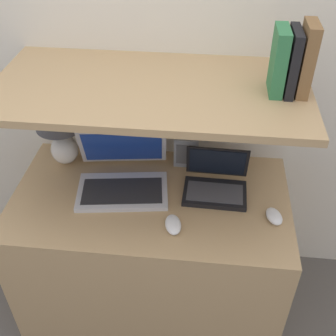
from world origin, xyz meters
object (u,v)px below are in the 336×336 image
object	(u,v)px
laptop_large	(123,176)
book_brown	(306,59)
router_box	(186,150)
book_black	(292,62)
book_green	(279,61)
table_lamp	(60,124)
laptop_small	(216,183)
computer_mouse	(173,225)
second_mouse	(274,216)

from	to	relation	value
laptop_large	book_brown	world-z (taller)	book_brown
router_box	book_brown	bearing A→B (deg)	-23.17
book_black	book_green	world-z (taller)	book_green
router_box	book_black	size ratio (longest dim) A/B	0.65
router_box	book_green	size ratio (longest dim) A/B	0.64
table_lamp	book_green	world-z (taller)	book_green
laptop_small	computer_mouse	size ratio (longest dim) A/B	2.31
computer_mouse	second_mouse	bearing A→B (deg)	12.58
second_mouse	router_box	xyz separation A→B (m)	(-0.37, 0.32, 0.05)
laptop_large	second_mouse	size ratio (longest dim) A/B	3.89
laptop_large	second_mouse	bearing A→B (deg)	-12.77
laptop_large	book_brown	distance (m)	0.85
computer_mouse	laptop_small	bearing A→B (deg)	56.82
laptop_large	book_brown	bearing A→B (deg)	1.18
computer_mouse	book_brown	bearing A→B (deg)	30.21
book_black	book_brown	bearing A→B (deg)	0.00
laptop_small	second_mouse	distance (m)	0.28
table_lamp	book_brown	distance (m)	1.03
table_lamp	laptop_large	xyz separation A→B (m)	(0.29, -0.14, -0.16)
laptop_small	second_mouse	bearing A→B (deg)	-33.03
laptop_small	book_black	xyz separation A→B (m)	(0.22, 0.00, 0.55)
table_lamp	second_mouse	size ratio (longest dim) A/B	3.00
router_box	book_brown	size ratio (longest dim) A/B	0.59
book_green	second_mouse	bearing A→B (deg)	-68.83
book_green	book_black	bearing A→B (deg)	0.00
laptop_large	book_brown	size ratio (longest dim) A/B	1.69
book_black	second_mouse	bearing A→B (deg)	-84.01
laptop_large	book_green	distance (m)	0.78
table_lamp	laptop_large	size ratio (longest dim) A/B	0.77
book_brown	computer_mouse	bearing A→B (deg)	-149.79
laptop_small	computer_mouse	xyz separation A→B (m)	(-0.16, -0.24, -0.02)
laptop_large	book_black	size ratio (longest dim) A/B	1.87
book_brown	laptop_large	bearing A→B (deg)	-178.82
computer_mouse	router_box	size ratio (longest dim) A/B	0.79
computer_mouse	laptop_large	bearing A→B (deg)	136.19
book_black	computer_mouse	bearing A→B (deg)	-146.93
table_lamp	computer_mouse	bearing A→B (deg)	-34.52
table_lamp	book_black	world-z (taller)	book_black
table_lamp	laptop_large	bearing A→B (deg)	-25.00
laptop_small	book_black	world-z (taller)	book_black
laptop_small	book_green	size ratio (longest dim) A/B	1.18
second_mouse	book_black	bearing A→B (deg)	95.99
table_lamp	laptop_small	bearing A→B (deg)	-10.49
second_mouse	book_black	xyz separation A→B (m)	(-0.02, 0.15, 0.57)
laptop_large	computer_mouse	xyz separation A→B (m)	(0.24, -0.23, -0.03)
laptop_large	laptop_small	size ratio (longest dim) A/B	1.56
table_lamp	book_brown	bearing A→B (deg)	-7.39
table_lamp	computer_mouse	size ratio (longest dim) A/B	2.78
laptop_small	book_black	size ratio (longest dim) A/B	1.20
router_box	laptop_small	bearing A→B (deg)	-51.77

